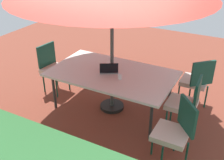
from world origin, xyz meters
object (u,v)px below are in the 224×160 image
at_px(chair_northwest, 175,130).
at_px(chair_east, 53,66).
at_px(chair_west, 186,102).
at_px(chair_southwest, 196,80).
at_px(cup, 120,77).
at_px(laptop, 109,70).
at_px(dining_table, 112,75).

relative_size(chair_northwest, chair_east, 1.00).
height_order(chair_northwest, chair_west, same).
bearing_deg(chair_southwest, chair_east, -28.52).
bearing_deg(cup, laptop, -26.38).
relative_size(chair_northwest, chair_southwest, 1.00).
bearing_deg(cup, chair_southwest, -139.35).
xyz_separation_m(chair_northwest, chair_southwest, (0.07, -1.58, 0.00)).
bearing_deg(dining_table, laptop, 15.06).
distance_m(dining_table, chair_northwest, 1.61).
relative_size(chair_southwest, laptop, 2.45).
relative_size(dining_table, chair_southwest, 2.22).
relative_size(dining_table, cup, 22.21).
height_order(dining_table, laptop, laptop).
bearing_deg(laptop, chair_east, -32.02).
xyz_separation_m(dining_table, chair_west, (-1.34, 0.04, -0.14)).
bearing_deg(chair_east, chair_west, -84.50).
relative_size(chair_northwest, laptop, 2.45).
xyz_separation_m(chair_northwest, laptop, (1.45, -0.78, 0.23)).
bearing_deg(dining_table, chair_southwest, -149.40).
relative_size(chair_southwest, cup, 9.98).
bearing_deg(chair_southwest, dining_table, -13.59).
bearing_deg(chair_southwest, chair_northwest, 48.49).
bearing_deg(laptop, chair_west, 149.04).
bearing_deg(dining_table, cup, 145.89).
bearing_deg(chair_east, cup, -89.76).
bearing_deg(chair_west, dining_table, -94.79).
bearing_deg(chair_west, chair_southwest, 178.18).
bearing_deg(chair_east, chair_northwest, -99.82).
bearing_deg(cup, chair_northwest, 151.15).
distance_m(dining_table, cup, 0.29).
distance_m(chair_northwest, chair_southwest, 1.58).
bearing_deg(laptop, chair_northwest, 121.55).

